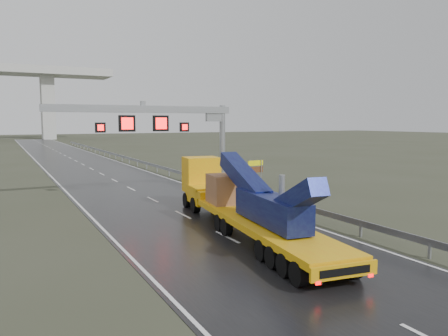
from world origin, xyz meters
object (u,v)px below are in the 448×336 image
heavy_haul_truck (234,198)px  striped_barrier (236,191)px  sign_gantry (169,124)px  exit_sign_pair (256,169)px

heavy_haul_truck → striped_barrier: size_ratio=16.24×
sign_gantry → heavy_haul_truck: (-0.62, -12.01, -4.02)m
exit_sign_pair → striped_barrier: bearing=-153.2°
sign_gantry → striped_barrier: 7.54m
sign_gantry → exit_sign_pair: sign_gantry is taller
sign_gantry → exit_sign_pair: size_ratio=5.61×
striped_barrier → exit_sign_pair: bearing=54.2°
heavy_haul_truck → exit_sign_pair: bearing=60.4°
heavy_haul_truck → exit_sign_pair: size_ratio=6.67×
exit_sign_pair → sign_gantry: bearing=157.0°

